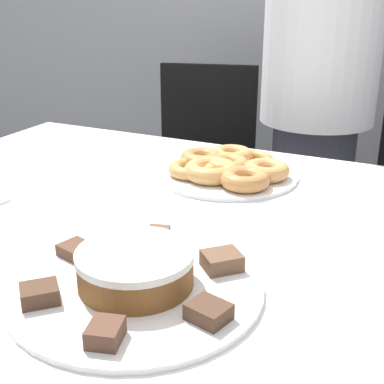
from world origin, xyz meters
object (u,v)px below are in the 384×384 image
office_chair_left (202,188)px  frosted_cake (135,268)px  plate_cake (136,287)px  person_standing (317,107)px  plate_donuts (227,174)px

office_chair_left → frosted_cake: (0.45, -1.24, 0.37)m
office_chair_left → plate_cake: size_ratio=2.33×
person_standing → office_chair_left: size_ratio=1.73×
office_chair_left → plate_donuts: (0.38, -0.69, 0.34)m
plate_cake → frosted_cake: 0.03m
plate_donuts → person_standing: bearing=83.7°
plate_cake → plate_donuts: 0.55m
plate_cake → plate_donuts: (-0.07, 0.55, 0.00)m
person_standing → plate_cake: (-0.00, -1.18, -0.05)m
frosted_cake → person_standing: bearing=89.9°
office_chair_left → plate_donuts: office_chair_left is taller
person_standing → plate_cake: size_ratio=4.04×
person_standing → plate_cake: person_standing is taller
person_standing → plate_cake: 1.18m
plate_cake → frosted_cake: bearing=0.0°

